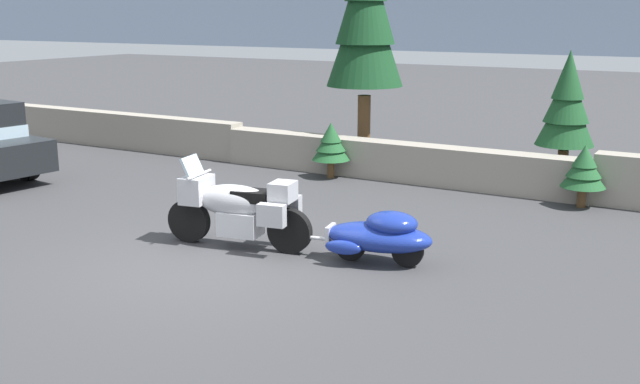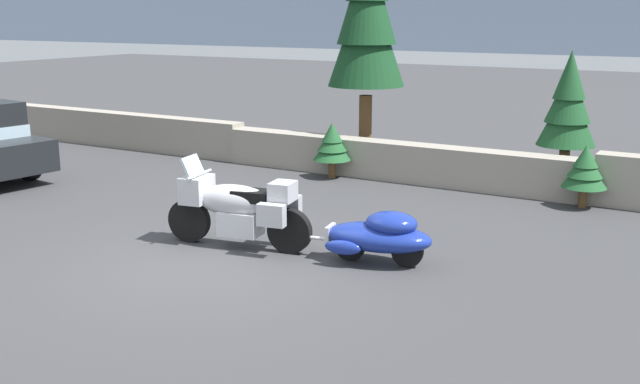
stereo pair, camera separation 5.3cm
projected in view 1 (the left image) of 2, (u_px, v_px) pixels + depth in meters
ground_plane at (204, 264)px, 10.41m from camera, size 80.00×80.00×0.00m
stone_guard_wall at (401, 160)px, 15.53m from camera, size 24.00×0.54×0.95m
touring_motorcycle at (237, 207)px, 11.04m from camera, size 2.30×0.98×1.33m
car_shaped_trailer at (380, 235)px, 10.36m from camera, size 2.23×0.96×0.76m
pine_tree_tall at (366, 9)px, 16.37m from camera, size 1.70×1.70×5.54m
pine_tree_secondary at (567, 103)px, 14.43m from camera, size 1.12×1.12×2.72m
pine_sapling_near at (584, 168)px, 13.32m from camera, size 0.79×0.79×1.13m
pine_sapling_farther at (331, 143)px, 15.72m from camera, size 0.80×0.80×1.17m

